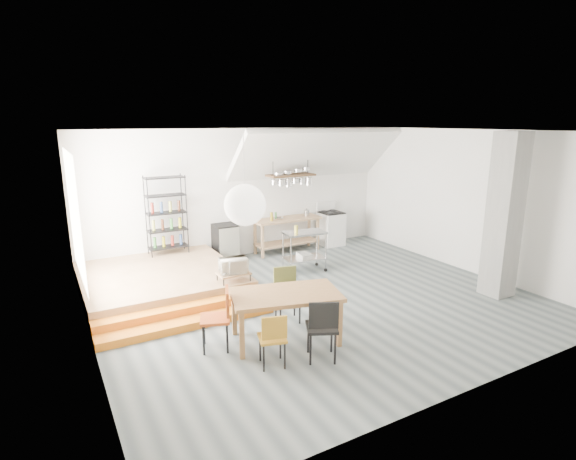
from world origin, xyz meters
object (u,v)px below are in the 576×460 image
stove (331,228)px  mini_fridge (226,243)px  rolling_cart (304,246)px  dining_table (286,298)px

stove → mini_fridge: (-3.10, 0.04, -0.02)m
mini_fridge → rolling_cart: bearing=-51.9°
stove → rolling_cart: size_ratio=1.17×
dining_table → rolling_cart: size_ratio=1.85×
stove → rolling_cart: stove is taller
dining_table → mini_fridge: size_ratio=2.01×
stove → rolling_cart: (-1.82, -1.59, 0.13)m
rolling_cart → mini_fridge: rolling_cart is taller
stove → mini_fridge: bearing=179.2°
rolling_cart → mini_fridge: (-1.28, 1.63, -0.15)m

